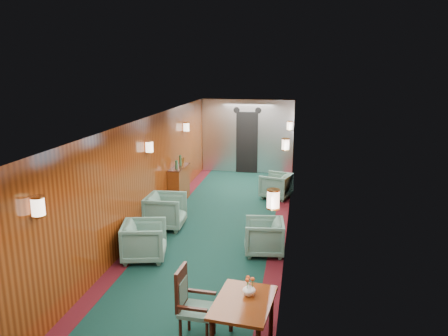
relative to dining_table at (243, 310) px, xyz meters
name	(u,v)px	position (x,y,z in m)	size (l,w,h in m)	color
room	(210,162)	(-1.12, 3.39, 1.03)	(12.00, 12.10, 2.40)	black
bulkhead	(247,137)	(-1.12, 9.31, 0.58)	(2.98, 0.17, 2.39)	silver
windows_right	(287,172)	(0.37, 3.64, 0.84)	(0.02, 8.60, 0.80)	silver
wall_sconces	(215,149)	(-1.12, 3.96, 1.18)	(2.97, 7.97, 0.25)	#FFE4C6
dining_table	(243,310)	(0.00, 0.00, 0.00)	(0.77, 1.03, 0.72)	#662B0D
side_chair	(190,301)	(-0.71, 0.18, -0.07)	(0.47, 0.49, 0.99)	#1D443D
credenza	(179,184)	(-2.46, 5.84, -0.13)	(0.32, 1.04, 1.20)	#662B0D
flower_vase	(249,289)	(0.05, 0.14, 0.20)	(0.16, 0.16, 0.17)	white
armchair_left_near	(144,241)	(-2.13, 2.37, -0.25)	(0.75, 0.78, 0.71)	#1D443D
armchair_left_far	(166,211)	(-2.23, 3.96, -0.23)	(0.80, 0.82, 0.75)	#1D443D
armchair_right_near	(264,237)	(-0.01, 2.99, -0.27)	(0.71, 0.73, 0.66)	#1D443D
armchair_right_far	(276,186)	(0.00, 6.56, -0.27)	(0.72, 0.74, 0.67)	#1D443D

